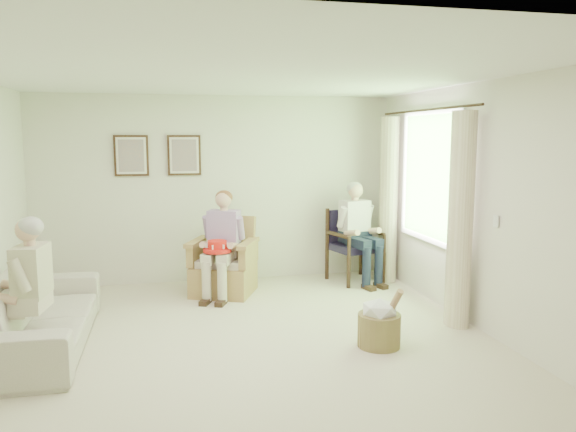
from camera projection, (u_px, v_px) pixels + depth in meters
The scene contains 18 objects.
floor at pixel (247, 350), 5.40m from camera, with size 5.50×5.50×0.00m, color beige.
back_wall at pixel (218, 189), 7.88m from camera, with size 5.00×0.04×2.60m, color silver.
front_wall at pixel (331, 299), 2.56m from camera, with size 5.00×0.04×2.60m, color silver.
right_wall at pixel (487, 209), 5.75m from camera, with size 0.04×5.50×2.60m, color silver.
ceiling at pixel (244, 73), 5.04m from camera, with size 5.00×5.50×0.02m, color white.
window at pixel (431, 174), 6.86m from camera, with size 0.13×2.50×1.63m.
curtain_left at pixel (460, 221), 5.95m from camera, with size 0.34×0.34×2.30m, color beige.
curtain_right at pixel (388, 200), 7.84m from camera, with size 0.34×0.34×2.30m, color beige.
framed_print_left at pixel (131, 156), 7.53m from camera, with size 0.45×0.05×0.55m.
framed_print_right at pixel (184, 155), 7.68m from camera, with size 0.45×0.05×0.55m.
wicker_armchair at pixel (223, 269), 7.33m from camera, with size 0.77×0.77×0.99m.
wood_armchair at pixel (353, 242), 7.99m from camera, with size 0.65×0.61×0.99m.
sofa at pixel (39, 314), 5.44m from camera, with size 0.89×2.27×0.66m, color beige.
person_wicker at pixel (224, 237), 7.13m from camera, with size 0.40×0.63×1.32m.
person_dark at pixel (358, 225), 7.79m from camera, with size 0.40×0.63×1.38m.
person_sofa at pixel (26, 282), 4.97m from camera, with size 0.42×0.62×1.30m.
red_hat at pixel (217, 247), 6.95m from camera, with size 0.35×0.35×0.14m.
hatbox at pixel (379, 323), 5.45m from camera, with size 0.42×0.42×0.61m.
Camera 1 is at (-0.73, -5.13, 2.03)m, focal length 35.00 mm.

